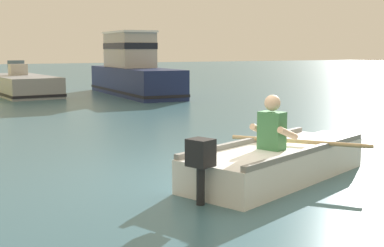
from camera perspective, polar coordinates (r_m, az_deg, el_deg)
ground_plane at (r=7.50m, az=3.57°, el=-5.84°), size 120.00×120.00×0.00m
rowboat_with_person at (r=7.51m, az=9.48°, el=-3.96°), size 3.61×2.16×1.19m
moored_boat_grey at (r=21.81m, az=-18.03°, el=3.91°), size 2.37×5.24×1.35m
moored_boat_navy at (r=21.07m, az=-6.42°, el=5.64°), size 1.87×6.57×2.50m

